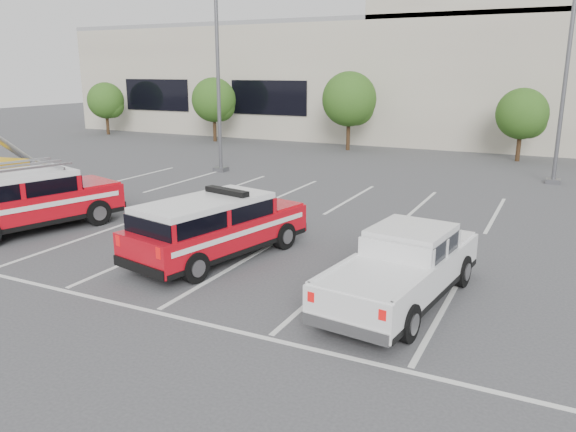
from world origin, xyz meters
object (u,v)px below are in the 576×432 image
tree_far_left (107,102)px  tree_mid_left (351,101)px  tree_mid_right (524,116)px  tree_left (215,102)px  fire_chief_suv (216,231)px  white_pickup (402,274)px  light_pole_left (218,64)px  convention_building (465,73)px  light_pole_mid (567,63)px  ladder_suv (26,205)px

tree_far_left → tree_mid_left: tree_mid_left is taller
tree_mid_right → tree_left: bearing=180.0°
tree_mid_left → tree_mid_right: (10.00, -0.00, -0.54)m
fire_chief_suv → white_pickup: fire_chief_suv is taller
tree_mid_left → light_pole_left: 10.73m
tree_left → white_pickup: bearing=-48.6°
tree_left → convention_building: bearing=33.1°
tree_far_left → tree_mid_right: size_ratio=1.00×
light_pole_mid → fire_chief_suv: (-7.76, -15.33, -4.43)m
tree_left → ladder_suv: size_ratio=0.76×
ladder_suv → tree_mid_right: bearing=76.6°
tree_far_left → light_pole_left: light_pole_left is taller
tree_mid_left → ladder_suv: bearing=-96.9°
light_pole_left → fire_chief_suv: 14.16m
convention_building → tree_far_left: 27.03m
convention_building → white_pickup: 32.38m
convention_building → tree_left: bearing=-146.9°
tree_far_left → ladder_suv: (17.36, -21.80, -1.65)m
tree_left → light_pole_mid: 22.86m
convention_building → fire_chief_suv: convention_building is taller
fire_chief_suv → tree_left: bearing=136.0°
fire_chief_suv → tree_mid_right: bearing=87.2°
tree_far_left → fire_chief_suv: size_ratio=0.72×
tree_mid_left → white_pickup: size_ratio=0.90×
tree_far_left → fire_chief_suv: bearing=-41.5°
ladder_suv → tree_mid_left: bearing=99.8°
tree_mid_right → light_pole_mid: light_pole_mid is taller
tree_mid_left → fire_chief_suv: size_ratio=0.88×
fire_chief_suv → light_pole_mid: bearing=75.7°
tree_left → tree_mid_left: bearing=0.0°
fire_chief_suv → ladder_suv: bearing=-164.0°
convention_building → light_pole_mid: 17.27m
tree_far_left → convention_building: bearing=21.4°
ladder_suv → light_pole_left: bearing=108.9°
light_pole_mid → convention_building: bearing=113.3°
white_pickup → light_pole_mid: bearing=88.2°
convention_building → tree_mid_right: size_ratio=15.04×
tree_far_left → tree_left: bearing=0.0°
tree_left → light_pole_mid: (21.91, -6.05, 2.41)m
tree_mid_left → white_pickup: bearing=-66.9°
tree_mid_left → white_pickup: (9.38, -22.01, -2.41)m
convention_building → tree_mid_left: bearing=-117.4°
light_pole_mid → ladder_suv: bearing=-132.7°
tree_far_left → light_pole_left: size_ratio=0.39×
tree_far_left → light_pole_mid: bearing=-10.7°
tree_left → tree_mid_left: tree_mid_left is taller
light_pole_mid → tree_mid_right: bearing=107.5°
tree_mid_left → light_pole_mid: size_ratio=0.47×
tree_far_left → tree_mid_right: same height
convention_building → fire_chief_suv: bearing=-91.7°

